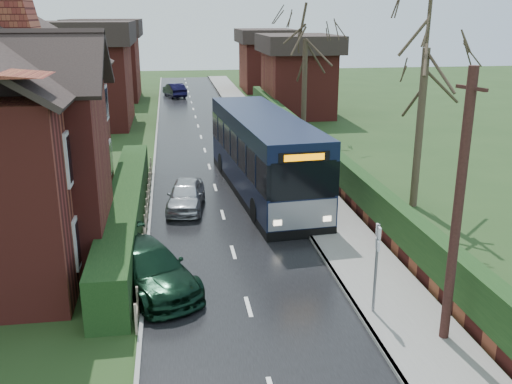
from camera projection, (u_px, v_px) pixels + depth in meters
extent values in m
plane|color=#28411C|center=(240.00, 277.00, 18.50)|extent=(140.00, 140.00, 0.00)
cube|color=black|center=(215.00, 188.00, 27.92)|extent=(6.00, 100.00, 0.02)
cube|color=slate|center=(300.00, 183.00, 28.51)|extent=(2.50, 100.00, 0.14)
cube|color=gray|center=(276.00, 184.00, 28.34)|extent=(0.12, 100.00, 0.14)
cube|color=gray|center=(152.00, 190.00, 27.48)|extent=(0.12, 100.00, 0.10)
cube|color=black|center=(126.00, 210.00, 22.42)|extent=(1.20, 16.00, 1.60)
cube|color=maroon|center=(330.00, 177.00, 28.66)|extent=(0.30, 50.00, 0.60)
cube|color=black|center=(331.00, 160.00, 28.39)|extent=(0.60, 50.00, 1.20)
cube|color=maroon|center=(66.00, 179.00, 18.70)|extent=(2.50, 4.00, 6.00)
cube|color=silver|center=(78.00, 240.00, 17.31)|extent=(0.08, 1.20, 1.60)
cube|color=black|center=(79.00, 240.00, 17.32)|extent=(0.03, 0.95, 1.35)
cube|color=silver|center=(70.00, 157.00, 16.53)|extent=(0.08, 1.20, 1.60)
cube|color=black|center=(71.00, 157.00, 16.54)|extent=(0.03, 0.95, 1.35)
cube|color=silver|center=(94.00, 199.00, 21.09)|extent=(0.08, 1.20, 1.60)
cube|color=black|center=(95.00, 199.00, 21.09)|extent=(0.03, 0.95, 1.35)
cube|color=silver|center=(88.00, 130.00, 20.30)|extent=(0.08, 1.20, 1.60)
cube|color=black|center=(89.00, 130.00, 20.31)|extent=(0.03, 0.95, 1.35)
cube|color=silver|center=(105.00, 171.00, 24.86)|extent=(0.08, 1.20, 1.60)
cube|color=black|center=(106.00, 171.00, 24.86)|extent=(0.03, 0.95, 1.35)
cube|color=silver|center=(100.00, 112.00, 24.08)|extent=(0.08, 1.20, 1.60)
cube|color=black|center=(101.00, 112.00, 24.08)|extent=(0.03, 0.95, 1.35)
cube|color=silver|center=(110.00, 157.00, 27.22)|extent=(0.08, 1.20, 1.60)
cube|color=black|center=(111.00, 157.00, 27.22)|extent=(0.03, 0.95, 1.35)
cube|color=silver|center=(106.00, 103.00, 26.43)|extent=(0.08, 1.20, 1.60)
cube|color=black|center=(107.00, 103.00, 26.44)|extent=(0.03, 0.95, 1.35)
cube|color=black|center=(263.00, 172.00, 26.90)|extent=(3.79, 12.40, 1.27)
cube|color=black|center=(263.00, 145.00, 26.51)|extent=(3.81, 12.40, 1.33)
cube|color=black|center=(263.00, 123.00, 26.19)|extent=(3.79, 12.40, 0.73)
cube|color=black|center=(263.00, 189.00, 27.15)|extent=(3.79, 12.40, 0.39)
cube|color=gray|center=(302.00, 215.00, 21.28)|extent=(2.66, 0.34, 1.11)
cube|color=black|center=(303.00, 181.00, 20.86)|extent=(2.50, 0.29, 1.44)
cube|color=black|center=(304.00, 157.00, 20.59)|extent=(1.94, 0.24, 0.39)
cube|color=#FF8C00|center=(304.00, 157.00, 20.55)|extent=(1.52, 0.17, 0.24)
cube|color=black|center=(302.00, 233.00, 21.50)|extent=(2.72, 0.37, 0.33)
cube|color=#FFF2CC|center=(278.00, 223.00, 21.08)|extent=(0.31, 0.08, 0.20)
cube|color=#FFF2CC|center=(327.00, 219.00, 21.51)|extent=(0.31, 0.08, 0.20)
cylinder|color=black|center=(256.00, 210.00, 23.14)|extent=(0.40, 1.09, 1.07)
cylinder|color=black|center=(315.00, 206.00, 23.69)|extent=(0.40, 1.09, 1.07)
cylinder|color=black|center=(223.00, 163.00, 30.39)|extent=(0.40, 1.09, 1.07)
cylinder|color=black|center=(268.00, 160.00, 30.94)|extent=(0.40, 1.09, 1.07)
imported|color=silver|center=(186.00, 195.00, 24.75)|extent=(1.98, 3.88, 1.27)
imported|color=black|center=(148.00, 268.00, 17.57)|extent=(3.79, 5.15, 1.39)
imported|color=black|center=(174.00, 90.00, 57.81)|extent=(2.50, 4.44, 1.39)
cylinder|color=slate|center=(376.00, 271.00, 15.76)|extent=(0.08, 0.08, 2.76)
cube|color=white|center=(378.00, 231.00, 15.40)|extent=(0.12, 0.42, 0.32)
cube|color=white|center=(378.00, 245.00, 15.52)|extent=(0.10, 0.38, 0.28)
cylinder|color=black|center=(457.00, 214.00, 13.84)|extent=(0.24, 0.24, 7.08)
cube|color=black|center=(472.00, 88.00, 12.93)|extent=(0.34, 0.89, 0.08)
cylinder|color=#3D3124|center=(419.00, 130.00, 24.33)|extent=(0.33, 0.33, 6.84)
cylinder|color=#32281E|center=(304.00, 89.00, 38.69)|extent=(0.35, 0.35, 6.54)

